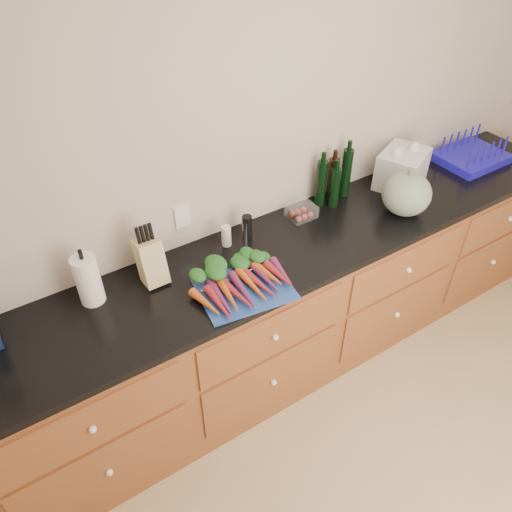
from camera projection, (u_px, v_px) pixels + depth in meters
wall_back at (279, 150)px, 2.63m from camera, size 4.10×0.05×2.60m
cabinets at (306, 301)px, 2.96m from camera, size 3.60×0.64×0.90m
countertop at (312, 239)px, 2.66m from camera, size 3.64×0.62×0.04m
cutting_board at (245, 289)px, 2.32m from camera, size 0.47×0.38×0.01m
carrots at (240, 279)px, 2.33m from camera, size 0.44×0.33×0.06m
squash at (406, 194)px, 2.74m from camera, size 0.27×0.27×0.24m
paper_towel at (88, 280)px, 2.20m from camera, size 0.11×0.11×0.25m
knife_block at (151, 261)px, 2.31m from camera, size 0.11×0.11×0.22m
grinder_salt at (226, 236)px, 2.55m from camera, size 0.05×0.05×0.11m
grinder_pepper at (247, 227)px, 2.60m from camera, size 0.05×0.05×0.13m
canister_chrome at (245, 230)px, 2.60m from camera, size 0.04×0.04×0.10m
tomato_box at (302, 212)px, 2.76m from camera, size 0.15×0.12×0.07m
bottles at (334, 180)px, 2.82m from camera, size 0.24×0.12×0.29m
grocery_bag at (402, 169)px, 2.97m from camera, size 0.37×0.34×0.22m
dish_rack at (471, 155)px, 3.24m from camera, size 0.43×0.34×0.17m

